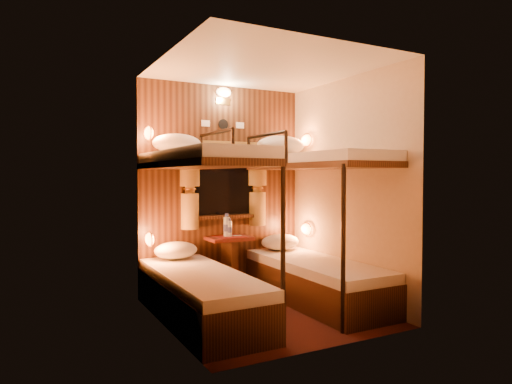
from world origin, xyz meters
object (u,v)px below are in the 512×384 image
table (229,257)px  bottle_right (227,227)px  bunk_left (201,261)px  bottle_left (229,229)px  bunk_right (315,250)px

table → bottle_right: (-0.02, 0.02, 0.35)m
bottle_right → bunk_left: bearing=-128.0°
bunk_left → bottle_right: bearing=52.0°
table → bottle_left: (-0.00, -0.01, 0.33)m
bottle_left → bunk_left: bearing=-129.9°
bunk_left → bottle_right: (0.62, 0.80, 0.21)m
bunk_right → bottle_right: size_ratio=7.10×
bunk_left → bunk_right: size_ratio=1.00×
bunk_left → bottle_right: bunk_left is taller
bottle_right → bottle_left: bearing=-44.8°
bunk_left → table: bunk_left is taller
bunk_right → table: (-0.65, 0.78, -0.14)m
bunk_left → table: bearing=50.3°
bunk_left → bunk_right: same height
bunk_left → bunk_right: 1.30m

